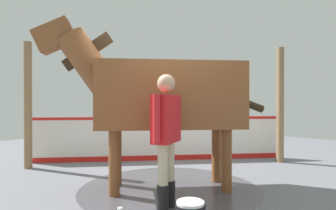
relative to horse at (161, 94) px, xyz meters
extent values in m
cube|color=slate|center=(0.00, -0.30, -1.50)|extent=(16.00, 16.00, 0.02)
cylinder|color=#4C4C54|center=(-0.08, -0.10, -1.49)|extent=(2.85, 2.85, 0.00)
cube|color=white|center=(1.60, -1.52, -1.01)|extent=(3.79, 4.48, 0.96)
cube|color=red|center=(1.60, -1.52, -0.50)|extent=(3.81, 4.49, 0.06)
cube|color=red|center=(1.60, -1.52, -1.43)|extent=(3.79, 4.48, 0.12)
cylinder|color=olive|center=(2.98, 0.92, -0.18)|extent=(0.16, 0.16, 2.62)
cylinder|color=olive|center=(-0.56, -3.29, -0.18)|extent=(0.16, 0.16, 2.62)
cube|color=brown|center=(-0.08, -0.10, -0.02)|extent=(2.20, 2.35, 1.00)
cylinder|color=brown|center=(0.25, 0.73, -1.01)|extent=(0.16, 0.16, 0.97)
cylinder|color=brown|center=(0.67, 0.37, -1.01)|extent=(0.16, 0.16, 0.97)
cylinder|color=brown|center=(-0.84, -0.57, -1.01)|extent=(0.16, 0.16, 0.97)
cylinder|color=brown|center=(-0.42, -0.92, -1.01)|extent=(0.16, 0.16, 0.97)
cylinder|color=brown|center=(0.73, 0.87, 0.50)|extent=(0.92, 0.98, 1.01)
cube|color=#382819|center=(0.73, 0.87, 0.65)|extent=(0.55, 0.63, 0.62)
cube|color=brown|center=(1.04, 1.24, 0.88)|extent=(0.63, 0.68, 0.56)
cylinder|color=#382819|center=(-0.86, -1.02, -0.12)|extent=(0.54, 0.61, 0.35)
cylinder|color=black|center=(-0.63, 0.48, -1.32)|extent=(0.15, 0.15, 0.34)
cylinder|color=#C6B793|center=(-0.63, 0.48, -0.89)|extent=(0.13, 0.13, 0.51)
cylinder|color=black|center=(-0.71, 0.69, -1.32)|extent=(0.15, 0.15, 0.34)
cylinder|color=#C6B793|center=(-0.71, 0.69, -0.89)|extent=(0.13, 0.13, 0.51)
cube|color=red|center=(-0.67, 0.58, -0.33)|extent=(0.39, 0.54, 0.61)
cylinder|color=red|center=(-0.56, 0.31, -0.32)|extent=(0.09, 0.09, 0.58)
cylinder|color=red|center=(-0.78, 0.86, -0.32)|extent=(0.09, 0.09, 0.58)
sphere|color=tan|center=(-0.67, 0.58, 0.11)|extent=(0.23, 0.23, 0.23)
cylinder|color=white|center=(-1.27, 0.84, -1.20)|extent=(0.30, 0.30, 0.03)
cylinder|color=white|center=(-0.79, 1.41, -1.24)|extent=(0.05, 0.05, 0.05)
camera|label=1|loc=(-3.17, 3.20, -0.12)|focal=30.47mm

